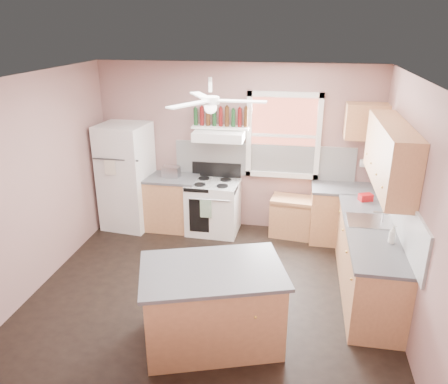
% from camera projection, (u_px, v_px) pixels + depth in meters
% --- Properties ---
extents(floor, '(4.50, 4.50, 0.00)m').
position_uv_depth(floor, '(213.00, 288.00, 5.72)').
color(floor, black).
rests_on(floor, ground).
extents(ceiling, '(4.50, 4.50, 0.00)m').
position_uv_depth(ceiling, '(210.00, 77.00, 4.74)').
color(ceiling, white).
rests_on(ceiling, ground).
extents(wall_back, '(4.50, 0.05, 2.70)m').
position_uv_depth(wall_back, '(236.00, 148.00, 7.09)').
color(wall_back, '#8F6863').
rests_on(wall_back, ground).
extents(wall_right, '(0.05, 4.00, 2.70)m').
position_uv_depth(wall_right, '(411.00, 206.00, 4.86)').
color(wall_right, '#8F6863').
rests_on(wall_right, ground).
extents(wall_left, '(0.05, 4.00, 2.70)m').
position_uv_depth(wall_left, '(38.00, 181.00, 5.60)').
color(wall_left, '#8F6863').
rests_on(wall_left, ground).
extents(backsplash_back, '(2.90, 0.03, 0.55)m').
position_uv_depth(backsplash_back, '(263.00, 160.00, 7.04)').
color(backsplash_back, white).
rests_on(backsplash_back, wall_back).
extents(backsplash_right, '(0.03, 2.60, 0.55)m').
position_uv_depth(backsplash_right, '(400.00, 209.00, 5.21)').
color(backsplash_right, white).
rests_on(backsplash_right, wall_right).
extents(window_view, '(1.00, 0.02, 1.20)m').
position_uv_depth(window_view, '(283.00, 136.00, 6.84)').
color(window_view, brown).
rests_on(window_view, wall_back).
extents(window_frame, '(1.16, 0.07, 1.36)m').
position_uv_depth(window_frame, '(283.00, 136.00, 6.81)').
color(window_frame, white).
rests_on(window_frame, wall_back).
extents(refrigerator, '(0.82, 0.80, 1.75)m').
position_uv_depth(refrigerator, '(127.00, 176.00, 7.21)').
color(refrigerator, white).
rests_on(refrigerator, floor).
extents(base_cabinet_left, '(0.90, 0.60, 0.86)m').
position_uv_depth(base_cabinet_left, '(170.00, 203.00, 7.30)').
color(base_cabinet_left, '#A97046').
rests_on(base_cabinet_left, floor).
extents(counter_left, '(0.92, 0.62, 0.04)m').
position_uv_depth(counter_left, '(169.00, 178.00, 7.13)').
color(counter_left, '#4A4A4C').
rests_on(counter_left, base_cabinet_left).
extents(toaster, '(0.29, 0.18, 0.18)m').
position_uv_depth(toaster, '(171.00, 172.00, 7.09)').
color(toaster, silver).
rests_on(toaster, counter_left).
extents(stove, '(0.84, 0.67, 0.86)m').
position_uv_depth(stove, '(213.00, 207.00, 7.14)').
color(stove, white).
rests_on(stove, floor).
extents(range_hood, '(0.78, 0.50, 0.14)m').
position_uv_depth(range_hood, '(219.00, 135.00, 6.78)').
color(range_hood, white).
rests_on(range_hood, wall_back).
extents(bottle_shelf, '(0.90, 0.26, 0.03)m').
position_uv_depth(bottle_shelf, '(221.00, 127.00, 6.85)').
color(bottle_shelf, white).
rests_on(bottle_shelf, range_hood).
extents(cart, '(0.69, 0.50, 0.65)m').
position_uv_depth(cart, '(291.00, 217.00, 7.06)').
color(cart, '#A97046').
rests_on(cart, floor).
extents(base_cabinet_corner, '(1.00, 0.60, 0.86)m').
position_uv_depth(base_cabinet_corner, '(343.00, 215.00, 6.84)').
color(base_cabinet_corner, '#A97046').
rests_on(base_cabinet_corner, floor).
extents(base_cabinet_right, '(0.60, 2.20, 0.86)m').
position_uv_depth(base_cabinet_right, '(368.00, 261.00, 5.53)').
color(base_cabinet_right, '#A97046').
rests_on(base_cabinet_right, floor).
extents(counter_corner, '(1.02, 0.62, 0.04)m').
position_uv_depth(counter_corner, '(346.00, 189.00, 6.68)').
color(counter_corner, '#4A4A4C').
rests_on(counter_corner, base_cabinet_corner).
extents(counter_right, '(0.62, 2.22, 0.04)m').
position_uv_depth(counter_right, '(371.00, 229.00, 5.36)').
color(counter_right, '#4A4A4C').
rests_on(counter_right, base_cabinet_right).
extents(sink, '(0.55, 0.45, 0.03)m').
position_uv_depth(sink, '(369.00, 221.00, 5.54)').
color(sink, silver).
rests_on(sink, counter_right).
extents(faucet, '(0.03, 0.03, 0.14)m').
position_uv_depth(faucet, '(383.00, 217.00, 5.49)').
color(faucet, silver).
rests_on(faucet, sink).
extents(upper_cabinet_right, '(0.33, 1.80, 0.76)m').
position_uv_depth(upper_cabinet_right, '(390.00, 155.00, 5.20)').
color(upper_cabinet_right, '#A97046').
rests_on(upper_cabinet_right, wall_right).
extents(upper_cabinet_corner, '(0.60, 0.33, 0.52)m').
position_uv_depth(upper_cabinet_corner, '(366.00, 121.00, 6.40)').
color(upper_cabinet_corner, '#A97046').
rests_on(upper_cabinet_corner, wall_back).
extents(paper_towel, '(0.26, 0.12, 0.12)m').
position_uv_depth(paper_towel, '(369.00, 164.00, 6.64)').
color(paper_towel, white).
rests_on(paper_towel, wall_back).
extents(island, '(1.59, 1.27, 0.86)m').
position_uv_depth(island, '(213.00, 307.00, 4.64)').
color(island, '#A97046').
rests_on(island, floor).
extents(island_top, '(1.70, 1.37, 0.04)m').
position_uv_depth(island_top, '(212.00, 270.00, 4.48)').
color(island_top, '#4A4A4C').
rests_on(island_top, island).
extents(ceiling_fan_hub, '(0.20, 0.20, 0.08)m').
position_uv_depth(ceiling_fan_hub, '(210.00, 100.00, 4.83)').
color(ceiling_fan_hub, white).
rests_on(ceiling_fan_hub, ceiling).
extents(soap_bottle, '(0.09, 0.09, 0.21)m').
position_uv_depth(soap_bottle, '(392.00, 235.00, 4.95)').
color(soap_bottle, silver).
rests_on(soap_bottle, counter_right).
extents(red_caddy, '(0.21, 0.18, 0.10)m').
position_uv_depth(red_caddy, '(366.00, 197.00, 6.16)').
color(red_caddy, '#A50E11').
rests_on(red_caddy, counter_right).
extents(wine_bottles, '(0.86, 0.06, 0.31)m').
position_uv_depth(wine_bottles, '(221.00, 117.00, 6.79)').
color(wine_bottles, '#143819').
rests_on(wine_bottles, bottle_shelf).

